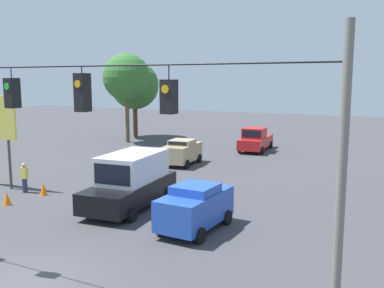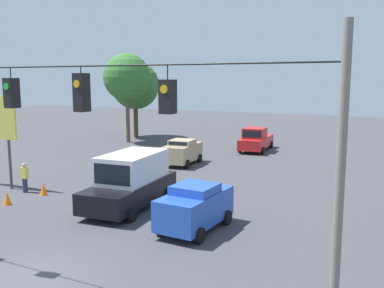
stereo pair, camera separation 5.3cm
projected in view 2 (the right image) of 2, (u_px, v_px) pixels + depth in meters
The scene contains 11 objects.
ground_plane at pixel (23, 282), 13.55m from camera, with size 140.00×140.00×0.00m, color #3D3D42.
overhead_signal_span at pixel (12, 130), 12.87m from camera, with size 18.97×0.38×7.54m.
sedan_blue_crossing_near at pixel (195, 206), 18.12m from camera, with size 2.19×4.00×1.97m.
box_truck_black_withflow_mid at pixel (131, 180), 21.43m from camera, with size 3.01×6.29×2.70m.
pickup_truck_red_withflow_deep at pixel (256, 140), 38.36m from camera, with size 2.54×5.66×2.12m.
sedan_tan_withflow_far at pixel (182, 152), 32.11m from camera, with size 2.31×4.09×1.89m.
traffic_cone_second at pixel (7, 198), 21.84m from camera, with size 0.41×0.41×0.67m, color orange.
traffic_cone_third at pixel (44, 189), 23.70m from camera, with size 0.41×0.41×0.67m, color orange.
pedestrian at pixel (25, 178), 24.21m from camera, with size 0.40×0.28×1.69m.
tree_horizon_left at pixel (127, 78), 42.73m from camera, with size 4.75×4.75×8.94m.
tree_horizon_right at pixel (135, 85), 46.83m from camera, with size 5.26×5.26×8.35m.
Camera 2 is at (-10.50, 8.99, 6.36)m, focal length 40.00 mm.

